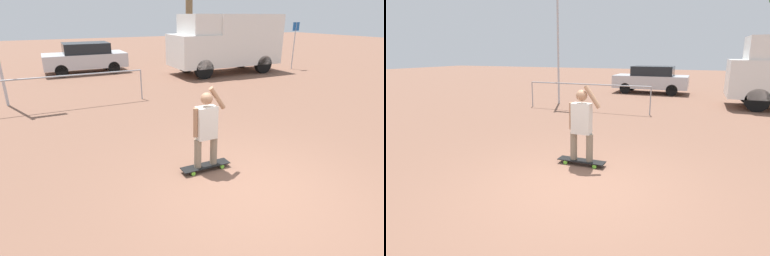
% 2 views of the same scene
% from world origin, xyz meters
% --- Properties ---
extents(ground_plane, '(80.00, 80.00, 0.00)m').
position_xyz_m(ground_plane, '(0.00, 0.00, 0.00)').
color(ground_plane, brown).
extents(skateboard, '(1.00, 0.25, 0.10)m').
position_xyz_m(skateboard, '(-0.39, 1.00, 0.08)').
color(skateboard, black).
rests_on(skateboard, ground_plane).
extents(person_skateboarder, '(0.67, 0.23, 1.56)m').
position_xyz_m(person_skateboarder, '(-0.39, 1.00, 0.92)').
color(person_skateboarder, gray).
rests_on(person_skateboarder, skateboard).
extents(parked_car_silver, '(4.10, 1.94, 1.53)m').
position_xyz_m(parked_car_silver, '(-0.89, 13.25, 0.80)').
color(parked_car_silver, black).
rests_on(parked_car_silver, ground_plane).
extents(flagpole, '(1.05, 0.12, 6.41)m').
position_xyz_m(flagpole, '(-4.12, 7.87, 3.70)').
color(flagpole, '#B7B7BC').
rests_on(flagpole, ground_plane).
extents(plaza_railing_segment, '(5.05, 0.05, 1.08)m').
position_xyz_m(plaza_railing_segment, '(-2.41, 6.71, 0.92)').
color(plaza_railing_segment, '#99999E').
rests_on(plaza_railing_segment, ground_plane).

